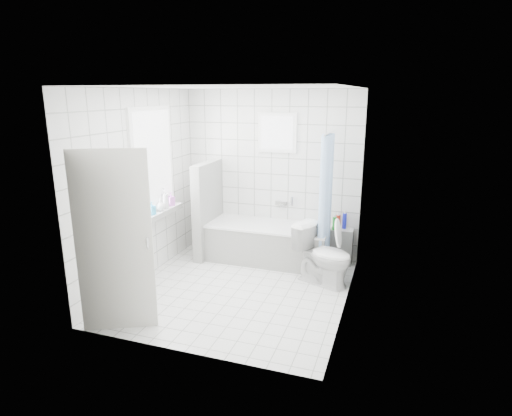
% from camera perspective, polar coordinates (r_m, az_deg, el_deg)
% --- Properties ---
extents(ground, '(3.00, 3.00, 0.00)m').
position_cam_1_polar(ground, '(5.80, -2.42, -10.81)').
color(ground, white).
rests_on(ground, ground).
extents(ceiling, '(3.00, 3.00, 0.00)m').
position_cam_1_polar(ceiling, '(5.22, -2.74, 15.80)').
color(ceiling, white).
rests_on(ceiling, ground).
extents(wall_back, '(2.80, 0.02, 2.60)m').
position_cam_1_polar(wall_back, '(6.76, 2.04, 4.55)').
color(wall_back, white).
rests_on(wall_back, ground).
extents(wall_front, '(2.80, 0.02, 2.60)m').
position_cam_1_polar(wall_front, '(4.06, -10.25, -2.87)').
color(wall_front, white).
rests_on(wall_front, ground).
extents(wall_left, '(0.02, 3.00, 2.60)m').
position_cam_1_polar(wall_left, '(6.01, -15.14, 2.70)').
color(wall_left, white).
rests_on(wall_left, ground).
extents(wall_right, '(0.02, 3.00, 2.60)m').
position_cam_1_polar(wall_right, '(5.04, 12.44, 0.57)').
color(wall_right, white).
rests_on(wall_right, ground).
extents(window_left, '(0.01, 0.90, 1.40)m').
position_cam_1_polar(window_left, '(6.18, -13.44, 5.98)').
color(window_left, white).
rests_on(window_left, wall_left).
extents(window_back, '(0.50, 0.01, 0.50)m').
position_cam_1_polar(window_back, '(6.60, 2.83, 9.99)').
color(window_back, white).
rests_on(window_back, wall_back).
extents(window_sill, '(0.18, 1.02, 0.08)m').
position_cam_1_polar(window_sill, '(6.31, -12.69, -0.69)').
color(window_sill, white).
rests_on(window_sill, wall_left).
extents(door, '(0.73, 0.39, 2.00)m').
position_cam_1_polar(door, '(4.78, -18.38, -4.44)').
color(door, silver).
rests_on(door, ground).
extents(bathtub, '(1.86, 0.77, 0.58)m').
position_cam_1_polar(bathtub, '(6.65, 1.69, -4.64)').
color(bathtub, white).
rests_on(bathtub, ground).
extents(partition_wall, '(0.15, 0.85, 1.50)m').
position_cam_1_polar(partition_wall, '(6.81, -6.44, -0.20)').
color(partition_wall, white).
rests_on(partition_wall, ground).
extents(tiled_ledge, '(0.40, 0.24, 0.55)m').
position_cam_1_polar(tiled_ledge, '(6.68, 11.04, -4.96)').
color(tiled_ledge, white).
rests_on(tiled_ledge, ground).
extents(toilet, '(0.91, 0.72, 0.82)m').
position_cam_1_polar(toilet, '(5.91, 9.02, -6.21)').
color(toilet, white).
rests_on(toilet, ground).
extents(curtain_rod, '(0.02, 0.80, 0.02)m').
position_cam_1_polar(curtain_rod, '(6.06, 9.75, 9.82)').
color(curtain_rod, silver).
rests_on(curtain_rod, wall_back).
extents(shower_curtain, '(0.14, 0.48, 1.78)m').
position_cam_1_polar(shower_curtain, '(6.08, 9.18, 1.25)').
color(shower_curtain, '#4D8EE3').
rests_on(shower_curtain, curtain_rod).
extents(tub_faucet, '(0.18, 0.06, 0.06)m').
position_cam_1_polar(tub_faucet, '(6.77, 3.36, 0.65)').
color(tub_faucet, silver).
rests_on(tub_faucet, wall_back).
extents(sill_bottles, '(0.19, 0.64, 0.30)m').
position_cam_1_polar(sill_bottles, '(6.32, -12.34, 0.83)').
color(sill_bottles, white).
rests_on(sill_bottles, window_sill).
extents(ledge_bottles, '(0.19, 0.18, 0.24)m').
position_cam_1_polar(ledge_bottles, '(6.56, 11.05, -1.82)').
color(ledge_bottles, '#178C26').
rests_on(ledge_bottles, tiled_ledge).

